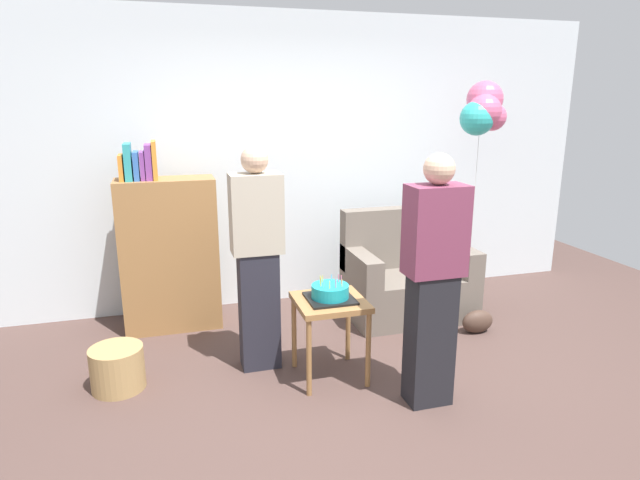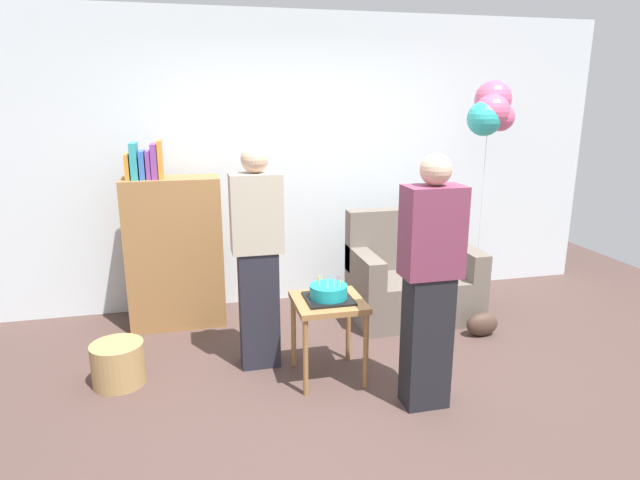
% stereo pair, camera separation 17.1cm
% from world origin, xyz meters
% --- Properties ---
extents(ground_plane, '(8.00, 8.00, 0.00)m').
position_xyz_m(ground_plane, '(0.00, 0.00, 0.00)').
color(ground_plane, '#4C3833').
extents(wall_back, '(6.00, 0.10, 2.70)m').
position_xyz_m(wall_back, '(0.00, 2.05, 1.35)').
color(wall_back, silver).
rests_on(wall_back, ground_plane).
extents(couch, '(1.10, 0.70, 0.96)m').
position_xyz_m(couch, '(0.84, 1.31, 0.34)').
color(couch, '#6B6056').
rests_on(couch, ground_plane).
extents(bookshelf, '(0.80, 0.36, 1.61)m').
position_xyz_m(bookshelf, '(-1.24, 1.61, 0.68)').
color(bookshelf, olive).
rests_on(bookshelf, ground_plane).
extents(side_table, '(0.48, 0.48, 0.59)m').
position_xyz_m(side_table, '(-0.18, 0.39, 0.50)').
color(side_table, olive).
rests_on(side_table, ground_plane).
extents(birthday_cake, '(0.32, 0.32, 0.17)m').
position_xyz_m(birthday_cake, '(-0.18, 0.39, 0.64)').
color(birthday_cake, black).
rests_on(birthday_cake, side_table).
extents(person_blowing_candles, '(0.36, 0.22, 1.63)m').
position_xyz_m(person_blowing_candles, '(-0.63, 0.69, 0.83)').
color(person_blowing_candles, '#23232D').
rests_on(person_blowing_candles, ground_plane).
extents(person_holding_cake, '(0.36, 0.22, 1.63)m').
position_xyz_m(person_holding_cake, '(0.33, -0.10, 0.83)').
color(person_holding_cake, black).
rests_on(person_holding_cake, ground_plane).
extents(wicker_basket, '(0.36, 0.36, 0.30)m').
position_xyz_m(wicker_basket, '(-1.63, 0.64, 0.15)').
color(wicker_basket, '#A88451').
rests_on(wicker_basket, ground_plane).
extents(handbag, '(0.28, 0.14, 0.20)m').
position_xyz_m(handbag, '(1.24, 0.75, 0.10)').
color(handbag, '#473328').
rests_on(handbag, ground_plane).
extents(balloon_bunch, '(0.44, 0.42, 2.09)m').
position_xyz_m(balloon_bunch, '(1.50, 1.29, 1.84)').
color(balloon_bunch, silver).
rests_on(balloon_bunch, ground_plane).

